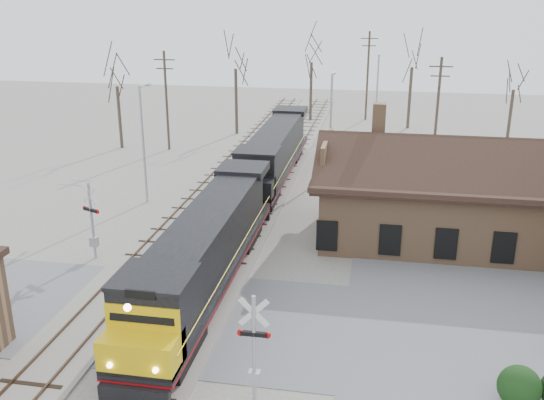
{
  "coord_description": "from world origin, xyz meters",
  "views": [
    {
      "loc": [
        8.07,
        -23.6,
        14.33
      ],
      "look_at": [
        2.17,
        9.0,
        2.87
      ],
      "focal_mm": 40.0,
      "sensor_mm": 36.0,
      "label": 1
    }
  ],
  "objects": [
    {
      "name": "utility_pole_b",
      "position": [
        6.35,
        47.68,
        5.26
      ],
      "size": [
        2.0,
        0.24,
        10.06
      ],
      "color": "#382D23",
      "rests_on": "ground"
    },
    {
      "name": "crossbuck_near",
      "position": [
        4.1,
        -5.25,
        2.01
      ],
      "size": [
        1.23,
        0.32,
        4.31
      ],
      "rotation": [
        0.0,
        0.0,
        0.01
      ],
      "color": "#A5A8AD",
      "rests_on": "ground"
    },
    {
      "name": "ground",
      "position": [
        0.0,
        0.0,
        0.0
      ],
      "size": [
        140.0,
        140.0,
        0.0
      ],
      "primitive_type": "plane",
      "color": "#9E998F",
      "rests_on": "ground"
    },
    {
      "name": "track_siding",
      "position": [
        -4.5,
        15.0,
        0.07
      ],
      "size": [
        3.4,
        90.0,
        0.24
      ],
      "color": "#9E998F",
      "rests_on": "ground"
    },
    {
      "name": "tree_c",
      "position": [
        0.07,
        45.64,
        7.82
      ],
      "size": [
        4.48,
        4.48,
        10.98
      ],
      "color": "#382D23",
      "rests_on": "ground"
    },
    {
      "name": "crossbuck_far",
      "position": [
        -7.36,
        5.49,
        2.07
      ],
      "size": [
        1.2,
        0.57,
        4.46
      ],
      "rotation": [
        0.0,
        0.0,
        2.74
      ],
      "color": "#A5A8AD",
      "rests_on": "ground"
    },
    {
      "name": "tree_d",
      "position": [
        11.1,
        43.87,
        7.68
      ],
      "size": [
        4.4,
        4.4,
        10.79
      ],
      "color": "#382D23",
      "rests_on": "ground"
    },
    {
      "name": "utility_pole_a",
      "position": [
        -11.6,
        29.98,
        4.83
      ],
      "size": [
        2.0,
        0.24,
        9.21
      ],
      "color": "#382D23",
      "rests_on": "ground"
    },
    {
      "name": "locomotive_lead",
      "position": [
        0.0,
        2.32,
        2.24
      ],
      "size": [
        2.86,
        19.18,
        4.26
      ],
      "color": "black",
      "rests_on": "ground"
    },
    {
      "name": "streetlight_a",
      "position": [
        -8.04,
        15.32,
        4.68
      ],
      "size": [
        0.25,
        2.04,
        8.29
      ],
      "color": "#A5A8AD",
      "rests_on": "ground"
    },
    {
      "name": "streetlight_c",
      "position": [
        7.6,
        38.09,
        4.75
      ],
      "size": [
        0.25,
        2.04,
        8.44
      ],
      "color": "#A5A8AD",
      "rests_on": "ground"
    },
    {
      "name": "depot",
      "position": [
        11.99,
        12.0,
        2.41
      ],
      "size": [
        15.2,
        9.31,
        7.9
      ],
      "color": "#9F7552",
      "rests_on": "ground"
    },
    {
      "name": "tree_e",
      "position": [
        20.86,
        39.65,
        5.93
      ],
      "size": [
        3.41,
        3.41,
        8.35
      ],
      "color": "#382D23",
      "rests_on": "ground"
    },
    {
      "name": "streetlight_b",
      "position": [
        4.21,
        24.12,
        4.67
      ],
      "size": [
        0.25,
        2.04,
        8.28
      ],
      "color": "#A5A8AD",
      "rests_on": "ground"
    },
    {
      "name": "tree_a",
      "position": [
        -16.33,
        29.83,
        6.85
      ],
      "size": [
        3.93,
        3.93,
        9.63
      ],
      "color": "#382D23",
      "rests_on": "ground"
    },
    {
      "name": "track_main",
      "position": [
        0.0,
        15.0,
        0.07
      ],
      "size": [
        3.4,
        90.0,
        0.24
      ],
      "color": "#9E998F",
      "rests_on": "ground"
    },
    {
      "name": "locomotive_trailing",
      "position": [
        0.0,
        21.78,
        2.24
      ],
      "size": [
        2.86,
        19.18,
        4.03
      ],
      "color": "black",
      "rests_on": "ground"
    },
    {
      "name": "utility_pole_c",
      "position": [
        12.92,
        30.48,
        4.74
      ],
      "size": [
        2.0,
        0.24,
        9.05
      ],
      "color": "#382D23",
      "rests_on": "ground"
    },
    {
      "name": "tree_b",
      "position": [
        -6.84,
        37.81,
        7.88
      ],
      "size": [
        4.52,
        4.52,
        11.07
      ],
      "color": "#382D23",
      "rests_on": "ground"
    },
    {
      "name": "road",
      "position": [
        0.0,
        0.0,
        0.01
      ],
      "size": [
        60.0,
        9.0,
        0.03
      ],
      "primitive_type": "cube",
      "color": "slate",
      "rests_on": "ground"
    },
    {
      "name": "hedge_a",
      "position": [
        13.59,
        -3.83,
        0.78
      ],
      "size": [
        1.57,
        1.57,
        1.57
      ],
      "primitive_type": "sphere",
      "color": "black",
      "rests_on": "ground"
    }
  ]
}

